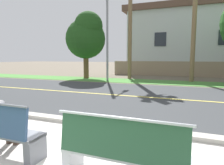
% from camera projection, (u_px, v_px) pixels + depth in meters
% --- Properties ---
extents(ground_plane, '(140.00, 140.00, 0.00)m').
position_uv_depth(ground_plane, '(146.00, 92.00, 10.22)').
color(ground_plane, '#665B4C').
extents(curb_edge, '(44.00, 0.30, 0.11)m').
position_uv_depth(curb_edge, '(103.00, 125.00, 4.97)').
color(curb_edge, '#ADA89E').
rests_on(curb_edge, ground_plane).
extents(street_asphalt, '(52.00, 8.00, 0.01)m').
position_uv_depth(street_asphalt, '(140.00, 97.00, 8.83)').
color(street_asphalt, '#383A3D').
rests_on(street_asphalt, ground_plane).
extents(road_centre_line, '(48.00, 0.14, 0.01)m').
position_uv_depth(road_centre_line, '(140.00, 97.00, 8.83)').
color(road_centre_line, '#E0CC4C').
rests_on(road_centre_line, ground_plane).
extents(far_verge_grass, '(48.00, 2.80, 0.02)m').
position_uv_depth(far_verge_grass, '(158.00, 82.00, 14.17)').
color(far_verge_grass, '#478438').
rests_on(far_verge_grass, ground_plane).
extents(bench_right, '(1.76, 0.48, 1.01)m').
position_uv_depth(bench_right, '(122.00, 154.00, 2.64)').
color(bench_right, silver).
rests_on(bench_right, ground_plane).
extents(streetlamp, '(0.24, 2.10, 7.17)m').
position_uv_depth(streetlamp, '(108.00, 26.00, 14.80)').
color(streetlamp, gray).
rests_on(streetlamp, ground_plane).
extents(shade_tree_far_left, '(3.32, 3.32, 5.48)m').
position_uv_depth(shade_tree_far_left, '(86.00, 36.00, 16.45)').
color(shade_tree_far_left, brown).
rests_on(shade_tree_far_left, ground_plane).
extents(garden_wall, '(13.00, 0.36, 1.40)m').
position_uv_depth(garden_wall, '(180.00, 69.00, 18.55)').
color(garden_wall, gray).
rests_on(garden_wall, ground_plane).
extents(house_across_street, '(13.14, 6.91, 6.95)m').
position_uv_depth(house_across_street, '(191.00, 41.00, 20.87)').
color(house_across_street, '#B7BCC1').
rests_on(house_across_street, ground_plane).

